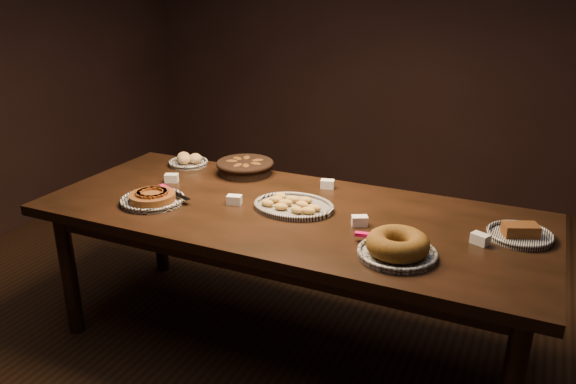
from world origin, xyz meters
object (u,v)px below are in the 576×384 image
at_px(bundt_cake_plate, 397,247).
at_px(apple_tart_plate, 153,198).
at_px(buffet_table, 288,224).
at_px(madeleine_platter, 293,205).

bearing_deg(bundt_cake_plate, apple_tart_plate, -176.44).
height_order(buffet_table, bundt_cake_plate, bundt_cake_plate).
distance_m(apple_tart_plate, bundt_cake_plate, 1.23).
distance_m(buffet_table, bundt_cake_plate, 0.65).
xyz_separation_m(apple_tart_plate, bundt_cake_plate, (1.23, -0.06, 0.02)).
height_order(buffet_table, apple_tart_plate, apple_tart_plate).
bearing_deg(buffet_table, bundt_cake_plate, -23.20).
bearing_deg(madeleine_platter, apple_tart_plate, -142.20).
relative_size(buffet_table, madeleine_platter, 6.19).
relative_size(buffet_table, apple_tart_plate, 7.00).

